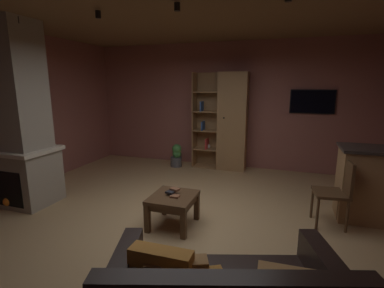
{
  "coord_description": "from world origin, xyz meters",
  "views": [
    {
      "loc": [
        1.27,
        -3.4,
        1.9
      ],
      "look_at": [
        0.0,
        0.4,
        1.05
      ],
      "focal_mm": 26.38,
      "sensor_mm": 36.0,
      "label": 1
    }
  ],
  "objects_px": {
    "coffee_table": "(173,202)",
    "table_book_1": "(170,192)",
    "bookshelf_cabinet": "(229,122)",
    "table_book_2": "(175,189)",
    "potted_floor_plant": "(177,156)",
    "dining_chair": "(337,189)",
    "table_book_0": "(175,196)",
    "wall_mounted_tv": "(312,102)",
    "stone_fireplace": "(17,125)"
  },
  "relations": [
    {
      "from": "coffee_table",
      "to": "table_book_1",
      "type": "bearing_deg",
      "value": 168.39
    },
    {
      "from": "bookshelf_cabinet",
      "to": "table_book_2",
      "type": "height_order",
      "value": "bookshelf_cabinet"
    },
    {
      "from": "potted_floor_plant",
      "to": "dining_chair",
      "type": "bearing_deg",
      "value": -32.45
    },
    {
      "from": "bookshelf_cabinet",
      "to": "table_book_2",
      "type": "distance_m",
      "value": 2.89
    },
    {
      "from": "potted_floor_plant",
      "to": "coffee_table",
      "type": "bearing_deg",
      "value": -69.45
    },
    {
      "from": "table_book_0",
      "to": "wall_mounted_tv",
      "type": "distance_m",
      "value": 3.81
    },
    {
      "from": "table_book_2",
      "to": "wall_mounted_tv",
      "type": "relative_size",
      "value": 0.14
    },
    {
      "from": "stone_fireplace",
      "to": "table_book_0",
      "type": "relative_size",
      "value": 23.61
    },
    {
      "from": "table_book_1",
      "to": "table_book_2",
      "type": "distance_m",
      "value": 0.08
    },
    {
      "from": "stone_fireplace",
      "to": "potted_floor_plant",
      "type": "bearing_deg",
      "value": 59.43
    },
    {
      "from": "bookshelf_cabinet",
      "to": "table_book_2",
      "type": "bearing_deg",
      "value": -93.62
    },
    {
      "from": "coffee_table",
      "to": "table_book_1",
      "type": "relative_size",
      "value": 5.76
    },
    {
      "from": "bookshelf_cabinet",
      "to": "potted_floor_plant",
      "type": "bearing_deg",
      "value": -168.93
    },
    {
      "from": "table_book_1",
      "to": "potted_floor_plant",
      "type": "xyz_separation_m",
      "value": [
        -0.96,
        2.66,
        -0.21
      ]
    },
    {
      "from": "potted_floor_plant",
      "to": "wall_mounted_tv",
      "type": "relative_size",
      "value": 0.61
    },
    {
      "from": "table_book_1",
      "to": "dining_chair",
      "type": "xyz_separation_m",
      "value": [
        2.14,
        0.69,
        0.06
      ]
    },
    {
      "from": "coffee_table",
      "to": "table_book_2",
      "type": "xyz_separation_m",
      "value": [
        -0.0,
        0.07,
        0.15
      ]
    },
    {
      "from": "dining_chair",
      "to": "potted_floor_plant",
      "type": "relative_size",
      "value": 1.71
    },
    {
      "from": "table_book_1",
      "to": "wall_mounted_tv",
      "type": "distance_m",
      "value": 3.8
    },
    {
      "from": "stone_fireplace",
      "to": "dining_chair",
      "type": "bearing_deg",
      "value": 8.82
    },
    {
      "from": "potted_floor_plant",
      "to": "table_book_2",
      "type": "bearing_deg",
      "value": -68.93
    },
    {
      "from": "coffee_table",
      "to": "dining_chair",
      "type": "distance_m",
      "value": 2.21
    },
    {
      "from": "bookshelf_cabinet",
      "to": "coffee_table",
      "type": "height_order",
      "value": "bookshelf_cabinet"
    },
    {
      "from": "bookshelf_cabinet",
      "to": "potted_floor_plant",
      "type": "height_order",
      "value": "bookshelf_cabinet"
    },
    {
      "from": "stone_fireplace",
      "to": "coffee_table",
      "type": "bearing_deg",
      "value": 0.57
    },
    {
      "from": "table_book_0",
      "to": "table_book_2",
      "type": "height_order",
      "value": "table_book_2"
    },
    {
      "from": "table_book_0",
      "to": "bookshelf_cabinet",
      "type": "bearing_deg",
      "value": 87.33
    },
    {
      "from": "table_book_2",
      "to": "potted_floor_plant",
      "type": "height_order",
      "value": "potted_floor_plant"
    },
    {
      "from": "table_book_2",
      "to": "bookshelf_cabinet",
      "type": "bearing_deg",
      "value": 86.38
    },
    {
      "from": "table_book_2",
      "to": "wall_mounted_tv",
      "type": "xyz_separation_m",
      "value": [
        1.88,
        3.04,
        1.05
      ]
    },
    {
      "from": "table_book_2",
      "to": "table_book_1",
      "type": "bearing_deg",
      "value": -124.38
    },
    {
      "from": "stone_fireplace",
      "to": "bookshelf_cabinet",
      "type": "xyz_separation_m",
      "value": [
        2.77,
        2.92,
        -0.21
      ]
    },
    {
      "from": "stone_fireplace",
      "to": "table_book_0",
      "type": "height_order",
      "value": "stone_fireplace"
    },
    {
      "from": "table_book_0",
      "to": "table_book_1",
      "type": "height_order",
      "value": "table_book_1"
    },
    {
      "from": "stone_fireplace",
      "to": "dining_chair",
      "type": "height_order",
      "value": "stone_fireplace"
    },
    {
      "from": "table_book_0",
      "to": "dining_chair",
      "type": "relative_size",
      "value": 0.13
    },
    {
      "from": "table_book_1",
      "to": "table_book_2",
      "type": "xyz_separation_m",
      "value": [
        0.04,
        0.06,
        0.03
      ]
    },
    {
      "from": "stone_fireplace",
      "to": "potted_floor_plant",
      "type": "relative_size",
      "value": 5.26
    },
    {
      "from": "potted_floor_plant",
      "to": "stone_fireplace",
      "type": "bearing_deg",
      "value": -120.57
    },
    {
      "from": "stone_fireplace",
      "to": "coffee_table",
      "type": "distance_m",
      "value": 2.76
    },
    {
      "from": "coffee_table",
      "to": "table_book_2",
      "type": "bearing_deg",
      "value": 90.12
    },
    {
      "from": "table_book_1",
      "to": "potted_floor_plant",
      "type": "relative_size",
      "value": 0.2
    },
    {
      "from": "stone_fireplace",
      "to": "table_book_0",
      "type": "distance_m",
      "value": 2.76
    },
    {
      "from": "stone_fireplace",
      "to": "table_book_0",
      "type": "bearing_deg",
      "value": -0.28
    },
    {
      "from": "bookshelf_cabinet",
      "to": "table_book_1",
      "type": "xyz_separation_m",
      "value": [
        -0.22,
        -2.89,
        -0.6
      ]
    },
    {
      "from": "stone_fireplace",
      "to": "table_book_2",
      "type": "xyz_separation_m",
      "value": [
        2.59,
        0.1,
        -0.78
      ]
    },
    {
      "from": "bookshelf_cabinet",
      "to": "wall_mounted_tv",
      "type": "height_order",
      "value": "bookshelf_cabinet"
    },
    {
      "from": "coffee_table",
      "to": "dining_chair",
      "type": "bearing_deg",
      "value": 18.53
    },
    {
      "from": "table_book_0",
      "to": "wall_mounted_tv",
      "type": "relative_size",
      "value": 0.14
    },
    {
      "from": "table_book_1",
      "to": "coffee_table",
      "type": "bearing_deg",
      "value": -11.61
    }
  ]
}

